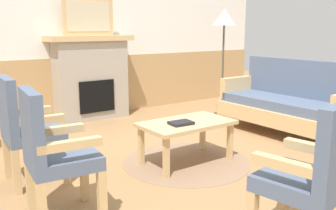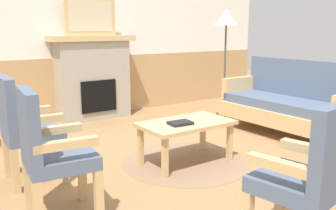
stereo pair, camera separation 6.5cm
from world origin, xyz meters
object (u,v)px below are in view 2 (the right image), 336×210
coffee_table (186,127)px  book_on_table (180,123)px  floor_lamp_by_couch (226,24)px  fireplace (93,77)px  couch (288,105)px  armchair_near_fireplace (24,125)px  framed_picture (91,16)px  armchair_by_window_left (50,149)px  armchair_front_left (310,173)px

coffee_table → book_on_table: bearing=-154.8°
book_on_table → floor_lamp_by_couch: size_ratio=0.14×
book_on_table → fireplace: bearing=86.5°
couch → armchair_near_fireplace: 3.27m
framed_picture → fireplace: bearing=-90.0°
book_on_table → floor_lamp_by_couch: bearing=35.9°
book_on_table → coffee_table: bearing=25.2°
fireplace → floor_lamp_by_couch: bearing=-29.3°
framed_picture → coffee_table: framed_picture is taller
armchair_near_fireplace → armchair_by_window_left: bearing=-92.2°
coffee_table → book_on_table: 0.15m
couch → floor_lamp_by_couch: floor_lamp_by_couch is taller
book_on_table → armchair_near_fireplace: bearing=160.3°
armchair_near_fireplace → couch: bearing=-6.8°
couch → floor_lamp_by_couch: (0.09, 1.30, 1.05)m
floor_lamp_by_couch → coffee_table: bearing=-143.5°
coffee_table → armchair_near_fireplace: size_ratio=0.98×
framed_picture → armchair_by_window_left: size_ratio=0.82×
armchair_by_window_left → fireplace: bearing=60.3°
framed_picture → couch: framed_picture is taller
armchair_near_fireplace → floor_lamp_by_couch: (3.33, 0.91, 0.91)m
book_on_table → floor_lamp_by_couch: (1.95, 1.41, 1.00)m
book_on_table → armchair_near_fireplace: 1.47m
couch → armchair_front_left: size_ratio=1.84×
book_on_table → armchair_front_left: bearing=-99.9°
floor_lamp_by_couch → book_on_table: bearing=-144.1°
book_on_table → armchair_by_window_left: bearing=-167.5°
coffee_table → floor_lamp_by_couch: 2.52m
book_on_table → armchair_by_window_left: 1.45m
framed_picture → armchair_by_window_left: framed_picture is taller
coffee_table → armchair_front_left: size_ratio=0.98×
fireplace → armchair_by_window_left: fireplace is taller
book_on_table → armchair_front_left: armchair_front_left is taller
coffee_table → armchair_by_window_left: size_ratio=0.98×
book_on_table → armchair_near_fireplace: (-1.38, 0.50, 0.08)m
coffee_table → floor_lamp_by_couch: size_ratio=0.57×
framed_picture → couch: 3.11m
couch → framed_picture: bearing=126.6°
fireplace → armchair_near_fireplace: 2.46m
coffee_table → armchair_near_fireplace: bearing=163.6°
fireplace → armchair_near_fireplace: size_ratio=1.33×
couch → armchair_front_left: 2.79m
fireplace → armchair_front_left: bearing=-96.1°
floor_lamp_by_couch → framed_picture: bearing=150.7°
floor_lamp_by_couch → armchair_near_fireplace: bearing=-164.7°
couch → floor_lamp_by_couch: size_ratio=1.07×
coffee_table → floor_lamp_by_couch: floor_lamp_by_couch is taller
couch → armchair_front_left: bearing=-140.5°
fireplace → framed_picture: 0.91m
framed_picture → coffee_table: bearing=-90.8°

